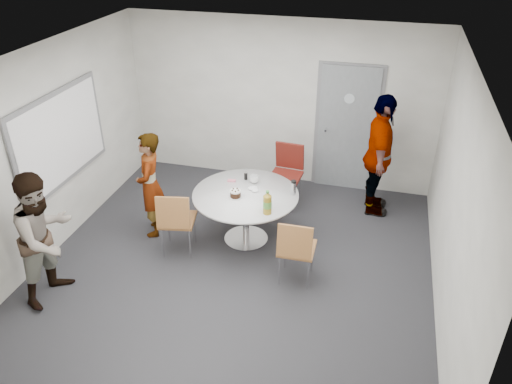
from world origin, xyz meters
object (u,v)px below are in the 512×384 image
(chair_near_left, at_px, (176,218))
(person_right, at_px, (379,156))
(chair_far, at_px, (287,168))
(person_main, at_px, (150,185))
(door, at_px, (347,129))
(person_left, at_px, (45,237))
(whiteboard, at_px, (61,138))
(table, at_px, (247,201))
(chair_near_right, at_px, (296,246))

(chair_near_left, height_order, person_right, person_right)
(chair_far, distance_m, person_main, 2.12)
(door, relative_size, person_left, 1.29)
(person_main, bearing_deg, whiteboard, -95.32)
(door, xyz_separation_m, chair_near_left, (-1.92, -2.48, -0.44))
(chair_near_left, bearing_deg, door, 41.14)
(whiteboard, relative_size, person_right, 1.02)
(person_left, bearing_deg, table, -40.36)
(chair_near_right, xyz_separation_m, chair_far, (-0.51, 1.91, 0.04))
(door, height_order, person_right, door)
(whiteboard, bearing_deg, person_right, 21.48)
(door, distance_m, person_left, 4.70)
(table, relative_size, chair_far, 1.47)
(table, distance_m, chair_near_left, 0.99)
(person_main, relative_size, person_right, 0.82)
(chair_far, bearing_deg, door, -132.36)
(chair_near_right, height_order, person_right, person_right)
(table, bearing_deg, person_left, -139.67)
(person_left, bearing_deg, chair_near_left, -36.41)
(chair_near_left, distance_m, chair_far, 2.06)
(table, bearing_deg, chair_far, 75.16)
(person_right, bearing_deg, chair_near_right, 152.60)
(chair_near_left, bearing_deg, person_left, -146.74)
(whiteboard, relative_size, chair_far, 1.94)
(door, bearing_deg, person_left, -130.46)
(whiteboard, relative_size, chair_near_right, 2.07)
(table, bearing_deg, person_main, -174.57)
(whiteboard, distance_m, chair_far, 3.28)
(person_left, bearing_deg, person_main, -11.86)
(table, height_order, person_right, person_right)
(chair_far, xyz_separation_m, person_left, (-2.26, -2.83, 0.22))
(chair_far, xyz_separation_m, person_right, (1.34, 0.08, 0.33))
(whiteboard, bearing_deg, person_main, 11.75)
(whiteboard, height_order, person_main, whiteboard)
(door, distance_m, chair_near_right, 2.72)
(table, height_order, chair_far, table)
(table, height_order, chair_near_left, table)
(person_left, bearing_deg, person_right, -41.71)
(person_right, bearing_deg, whiteboard, 106.75)
(person_right, bearing_deg, door, 34.58)
(chair_near_left, xyz_separation_m, person_main, (-0.54, 0.42, 0.18))
(whiteboard, distance_m, person_right, 4.44)
(chair_near_left, height_order, person_left, person_left)
(table, xyz_separation_m, person_left, (-1.94, -1.65, 0.17))
(door, height_order, chair_near_left, door)
(whiteboard, bearing_deg, chair_near_left, -6.77)
(chair_near_right, bearing_deg, person_main, 163.45)
(door, relative_size, chair_near_left, 2.22)
(whiteboard, distance_m, table, 2.61)
(table, relative_size, person_left, 0.87)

